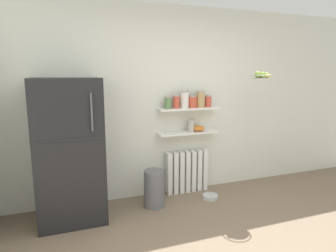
% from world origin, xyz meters
% --- Properties ---
extents(ground_plane, '(7.04, 7.04, 0.00)m').
position_xyz_m(ground_plane, '(0.00, 0.50, 0.00)').
color(ground_plane, '#7A6651').
extents(back_wall, '(7.04, 0.10, 2.60)m').
position_xyz_m(back_wall, '(0.00, 2.05, 1.30)').
color(back_wall, silver).
rests_on(back_wall, ground_plane).
extents(refrigerator, '(0.74, 0.70, 1.65)m').
position_xyz_m(refrigerator, '(-1.37, 1.66, 0.83)').
color(refrigerator, black).
rests_on(refrigerator, ground_plane).
extents(radiator, '(0.62, 0.12, 0.60)m').
position_xyz_m(radiator, '(0.22, 1.92, 0.30)').
color(radiator, white).
rests_on(radiator, ground_plane).
extents(wall_shelf_lower, '(0.87, 0.22, 0.02)m').
position_xyz_m(wall_shelf_lower, '(0.22, 1.89, 0.88)').
color(wall_shelf_lower, white).
extents(wall_shelf_upper, '(0.87, 0.22, 0.02)m').
position_xyz_m(wall_shelf_upper, '(0.22, 1.89, 1.22)').
color(wall_shelf_upper, white).
extents(storage_jar_0, '(0.10, 0.10, 0.16)m').
position_xyz_m(storage_jar_0, '(-0.08, 1.89, 1.31)').
color(storage_jar_0, '#5B7F4C').
rests_on(storage_jar_0, wall_shelf_upper).
extents(storage_jar_1, '(0.09, 0.09, 0.18)m').
position_xyz_m(storage_jar_1, '(0.04, 1.89, 1.32)').
color(storage_jar_1, '#C64C38').
rests_on(storage_jar_1, wall_shelf_upper).
extents(storage_jar_2, '(0.12, 0.12, 0.24)m').
position_xyz_m(storage_jar_2, '(0.16, 1.89, 1.35)').
color(storage_jar_2, silver).
rests_on(storage_jar_2, wall_shelf_upper).
extents(storage_jar_3, '(0.12, 0.12, 0.17)m').
position_xyz_m(storage_jar_3, '(0.29, 1.89, 1.31)').
color(storage_jar_3, '#C64C38').
rests_on(storage_jar_3, wall_shelf_upper).
extents(storage_jar_4, '(0.11, 0.11, 0.23)m').
position_xyz_m(storage_jar_4, '(0.41, 1.89, 1.34)').
color(storage_jar_4, tan).
rests_on(storage_jar_4, wall_shelf_upper).
extents(storage_jar_5, '(0.09, 0.09, 0.17)m').
position_xyz_m(storage_jar_5, '(0.53, 1.89, 1.31)').
color(storage_jar_5, '#C64C38').
rests_on(storage_jar_5, wall_shelf_upper).
extents(vase, '(0.09, 0.09, 0.17)m').
position_xyz_m(vase, '(0.27, 1.89, 0.98)').
color(vase, '#B2ADA8').
rests_on(vase, wall_shelf_lower).
extents(shelf_bowl, '(0.18, 0.18, 0.08)m').
position_xyz_m(shelf_bowl, '(0.38, 1.89, 0.93)').
color(shelf_bowl, orange).
rests_on(shelf_bowl, wall_shelf_lower).
extents(trash_bin, '(0.26, 0.26, 0.48)m').
position_xyz_m(trash_bin, '(-0.37, 1.62, 0.24)').
color(trash_bin, slate).
rests_on(trash_bin, ground_plane).
extents(pet_food_bowl, '(0.21, 0.21, 0.05)m').
position_xyz_m(pet_food_bowl, '(0.43, 1.58, 0.03)').
color(pet_food_bowl, '#B7B7BC').
rests_on(pet_food_bowl, ground_plane).
extents(hanging_fruit_basket, '(0.31, 0.31, 0.10)m').
position_xyz_m(hanging_fruit_basket, '(1.12, 1.50, 1.67)').
color(hanging_fruit_basket, '#B2B2B7').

